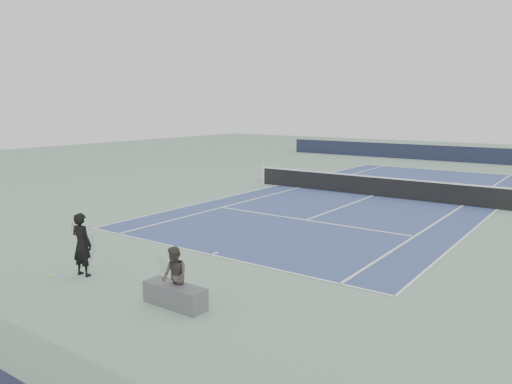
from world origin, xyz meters
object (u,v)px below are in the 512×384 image
Objects in this scene: tennis_ball at (50,276)px; spectator_bench at (175,285)px; tennis_net at (373,186)px; tennis_player at (82,244)px.

tennis_ball is 0.04× the size of spectator_bench.
tennis_player is at bearing -95.69° from tennis_net.
spectator_bench reaches higher than tennis_net.
tennis_player reaches higher than spectator_bench.
spectator_bench is (3.90, 0.52, 0.43)m from tennis_ball.
tennis_net is at bearing 82.42° from tennis_ball.
spectator_bench is at bearing -1.08° from tennis_player.
tennis_player is 1.04× the size of spectator_bench.
spectator_bench is (1.81, -15.16, -0.04)m from tennis_net.
spectator_bench is at bearing -83.18° from tennis_net.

